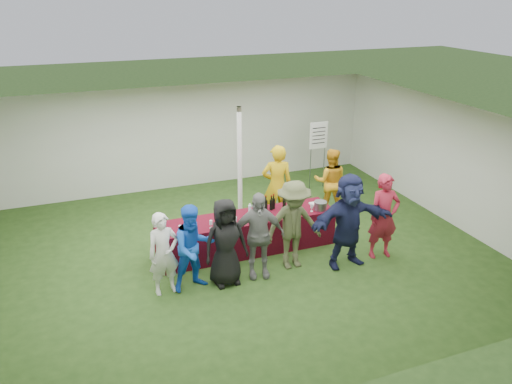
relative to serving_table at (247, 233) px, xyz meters
name	(u,v)px	position (x,y,z in m)	size (l,w,h in m)	color
ground	(237,253)	(-0.24, -0.05, -0.38)	(60.00, 60.00, 0.00)	#284719
tent	(240,168)	(0.26, 1.15, 0.98)	(10.00, 10.00, 10.00)	white
serving_table	(247,233)	(0.00, 0.00, 0.00)	(3.60, 0.80, 0.75)	#5D0C1D
wine_bottles	(274,204)	(0.64, 0.13, 0.50)	(0.80, 0.14, 0.32)	black
wine_glasses	(230,220)	(-0.42, -0.25, 0.49)	(2.78, 0.09, 0.16)	silver
water_bottle	(250,210)	(0.10, 0.08, 0.48)	(0.07, 0.07, 0.23)	silver
bar_towel	(316,204)	(1.56, 0.05, 0.39)	(0.25, 0.18, 0.03)	white
dump_bucket	(320,206)	(1.53, -0.22, 0.46)	(0.26, 0.26, 0.18)	slate
wine_list_sign	(318,140)	(2.89, 2.56, 0.94)	(0.50, 0.03, 1.80)	slate
staff_pourer	(277,186)	(1.04, 0.91, 0.56)	(0.68, 0.45, 1.86)	gold
staff_back	(330,181)	(2.46, 1.08, 0.41)	(0.76, 0.59, 1.57)	gold
customer_0	(164,254)	(-1.83, -0.92, 0.38)	(0.55, 0.36, 1.50)	silver
customer_1	(194,248)	(-1.32, -0.96, 0.42)	(0.77, 0.60, 1.59)	blue
customer_2	(225,242)	(-0.75, -1.00, 0.44)	(0.80, 0.52, 1.63)	black
customer_3	(258,235)	(-0.14, -0.98, 0.45)	(0.97, 0.40, 1.66)	slate
customer_4	(293,225)	(0.60, -0.91, 0.50)	(1.13, 0.65, 1.75)	#4A4F2F
customer_5	(348,221)	(1.59, -1.20, 0.55)	(1.72, 0.55, 1.85)	#191E42
customer_6	(384,216)	(2.42, -1.16, 0.48)	(0.63, 0.41, 1.72)	#A21E33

